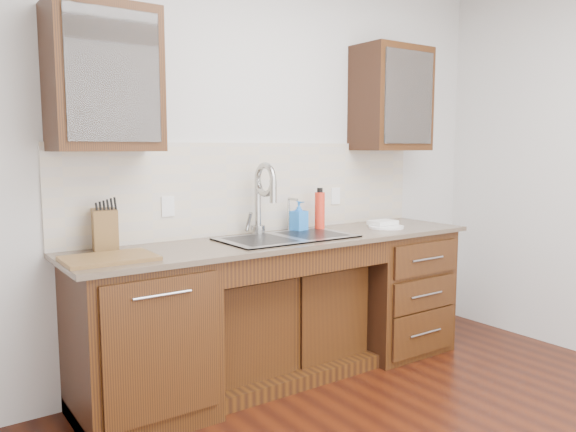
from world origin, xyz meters
TOP-DOWN VIEW (x-y plane):
  - wall_back at (0.00, 1.80)m, footprint 4.00×0.10m
  - base_cabinet_left at (-0.95, 1.44)m, footprint 0.70×0.62m
  - base_cabinet_center at (0.00, 1.53)m, footprint 1.20×0.44m
  - base_cabinet_right at (0.95, 1.44)m, footprint 0.70×0.62m
  - countertop at (0.00, 1.43)m, footprint 2.70×0.65m
  - backsplash at (0.00, 1.74)m, footprint 2.70×0.02m
  - sink at (0.00, 1.41)m, footprint 0.84×0.46m
  - faucet at (-0.07, 1.64)m, footprint 0.04×0.04m
  - filter_tap at (0.18, 1.65)m, footprint 0.02×0.02m
  - upper_cabinet_left at (-1.05, 1.58)m, footprint 0.55×0.34m
  - upper_cabinet_right at (1.05, 1.58)m, footprint 0.55×0.34m
  - outlet_left at (-0.65, 1.73)m, footprint 0.08×0.01m
  - outlet_right at (0.65, 1.73)m, footprint 0.08×0.01m
  - soap_bottle at (0.23, 1.60)m, footprint 0.11×0.11m
  - water_bottle at (0.39, 1.57)m, footprint 0.09×0.09m
  - plate at (0.83, 1.39)m, footprint 0.27×0.27m
  - dish_towel at (0.86, 1.44)m, footprint 0.19×0.14m
  - knife_block at (-1.06, 1.64)m, footprint 0.16×0.23m
  - cutting_board at (-1.13, 1.35)m, footprint 0.45×0.32m
  - cup_left_a at (-1.15, 1.58)m, footprint 0.16×0.16m
  - cup_left_b at (-0.90, 1.58)m, footprint 0.12×0.12m
  - cup_right_a at (0.99, 1.58)m, footprint 0.15×0.15m
  - cup_right_b at (1.15, 1.58)m, footprint 0.11×0.11m

SIDE VIEW (x-z plane):
  - base_cabinet_center at x=0.00m, z-range 0.00..0.70m
  - base_cabinet_left at x=-0.95m, z-range 0.00..0.88m
  - base_cabinet_right at x=0.95m, z-range 0.00..0.88m
  - sink at x=0.00m, z-range 0.73..0.92m
  - countertop at x=0.00m, z-range 0.88..0.91m
  - plate at x=0.83m, z-range 0.91..0.92m
  - cutting_board at x=-1.13m, z-range 0.91..0.93m
  - dish_towel at x=0.86m, z-range 0.93..0.95m
  - soap_bottle at x=0.23m, z-range 0.91..1.12m
  - knife_block at x=-1.06m, z-range 0.91..1.14m
  - filter_tap at x=0.18m, z-range 0.91..1.15m
  - water_bottle at x=0.39m, z-range 0.91..1.17m
  - faucet at x=-0.07m, z-range 0.91..1.31m
  - outlet_left at x=-0.65m, z-range 1.06..1.18m
  - outlet_right at x=0.65m, z-range 1.06..1.18m
  - backsplash at x=0.00m, z-range 0.91..1.50m
  - wall_back at x=0.00m, z-range 0.00..2.70m
  - cup_right_b at x=1.15m, z-range 1.72..1.82m
  - cup_right_a at x=0.99m, z-range 1.72..1.82m
  - cup_left_b at x=-0.90m, z-range 1.72..1.82m
  - cup_left_a at x=-1.15m, z-range 1.72..1.83m
  - upper_cabinet_left at x=-1.05m, z-range 1.45..2.20m
  - upper_cabinet_right at x=1.05m, z-range 1.45..2.20m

